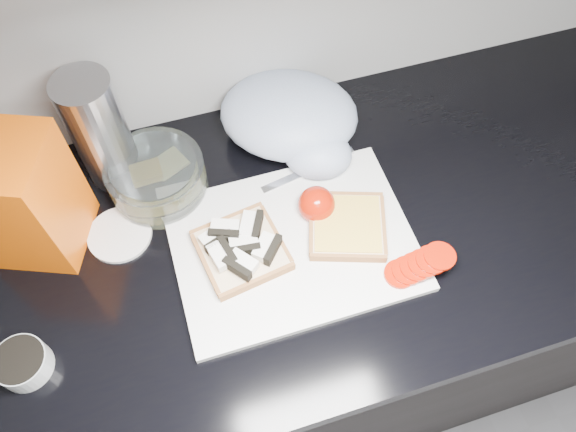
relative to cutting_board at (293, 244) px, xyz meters
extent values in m
cube|color=black|center=(-0.14, 0.04, -0.48)|extent=(3.50, 0.60, 0.86)
cube|color=black|center=(-0.14, 0.04, -0.03)|extent=(3.50, 0.64, 0.04)
cube|color=silver|center=(0.00, 0.00, 0.00)|extent=(0.40, 0.30, 0.01)
cube|color=beige|center=(-0.09, 0.01, 0.01)|extent=(0.15, 0.15, 0.02)
cube|color=white|center=(-0.13, 0.03, 0.03)|extent=(0.05, 0.04, 0.02)
cube|color=black|center=(-0.13, 0.03, 0.03)|extent=(0.05, 0.03, 0.02)
cube|color=white|center=(-0.10, 0.04, 0.04)|extent=(0.05, 0.04, 0.02)
cube|color=black|center=(-0.10, 0.04, 0.04)|extent=(0.05, 0.03, 0.02)
cube|color=white|center=(-0.06, 0.04, 0.03)|extent=(0.04, 0.05, 0.02)
cube|color=black|center=(-0.06, 0.04, 0.03)|extent=(0.03, 0.05, 0.02)
cube|color=white|center=(-0.12, 0.00, 0.04)|extent=(0.04, 0.05, 0.02)
cube|color=black|center=(-0.12, 0.00, 0.04)|extent=(0.02, 0.05, 0.02)
cube|color=white|center=(-0.08, 0.01, 0.03)|extent=(0.05, 0.03, 0.02)
cube|color=black|center=(-0.08, 0.01, 0.03)|extent=(0.05, 0.02, 0.02)
cube|color=white|center=(-0.05, -0.01, 0.03)|extent=(0.05, 0.05, 0.02)
cube|color=black|center=(-0.05, -0.01, 0.03)|extent=(0.04, 0.05, 0.02)
cube|color=white|center=(-0.09, -0.03, 0.04)|extent=(0.05, 0.05, 0.02)
cube|color=black|center=(-0.09, -0.03, 0.04)|extent=(0.04, 0.05, 0.02)
cube|color=beige|center=(0.10, 0.00, 0.01)|extent=(0.16, 0.16, 0.02)
cube|color=gold|center=(0.10, 0.00, 0.02)|extent=(0.14, 0.14, 0.00)
cylinder|color=#AE1604|center=(0.15, -0.11, 0.01)|extent=(0.07, 0.07, 0.01)
cylinder|color=#AE1604|center=(0.16, -0.11, 0.01)|extent=(0.07, 0.07, 0.01)
cylinder|color=#AE1604|center=(0.17, -0.11, 0.02)|extent=(0.07, 0.07, 0.01)
cylinder|color=#AE1604|center=(0.19, -0.11, 0.02)|extent=(0.06, 0.06, 0.01)
cylinder|color=#AE1604|center=(0.20, -0.11, 0.03)|extent=(0.05, 0.05, 0.01)
cylinder|color=#AE1604|center=(0.21, -0.11, 0.03)|extent=(0.06, 0.06, 0.01)
cube|color=#B2B2B7|center=(0.04, 0.13, 0.01)|extent=(0.13, 0.04, 0.00)
cube|color=#B2B2B7|center=(0.13, 0.15, 0.01)|extent=(0.06, 0.02, 0.01)
cylinder|color=#AFB5B5|center=(-0.44, -0.08, 0.01)|extent=(0.08, 0.08, 0.04)
cylinder|color=black|center=(-0.44, -0.08, 0.03)|extent=(0.08, 0.08, 0.01)
cylinder|color=silver|center=(-0.28, 0.11, 0.00)|extent=(0.13, 0.13, 0.01)
cylinder|color=silver|center=(-0.19, 0.18, 0.03)|extent=(0.17, 0.17, 0.07)
cube|color=gold|center=(-0.21, 0.18, 0.03)|extent=(0.05, 0.04, 0.04)
cube|color=#FAF395|center=(-0.17, 0.19, 0.01)|extent=(0.07, 0.07, 0.01)
cube|color=#DF4503|center=(-0.40, 0.15, 0.11)|extent=(0.19, 0.18, 0.23)
cylinder|color=#A5A5A9|center=(-0.26, 0.24, 0.11)|extent=(0.09, 0.09, 0.23)
ellipsoid|color=#ABB9D2|center=(0.07, 0.24, 0.05)|extent=(0.32, 0.29, 0.11)
ellipsoid|color=#ABB9D2|center=(0.09, 0.14, 0.03)|extent=(0.15, 0.14, 0.08)
sphere|color=#AE1604|center=(0.06, 0.05, 0.03)|extent=(0.06, 0.06, 0.06)
camera|label=1|loc=(-0.14, -0.43, 0.84)|focal=35.00mm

